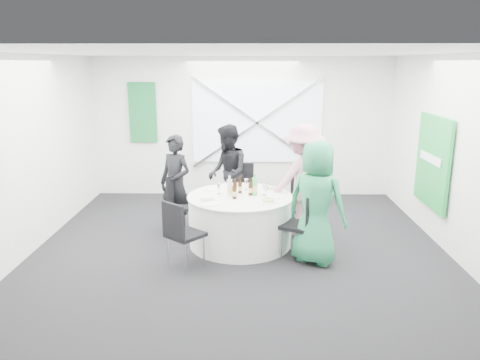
{
  "coord_description": "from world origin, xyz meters",
  "views": [
    {
      "loc": [
        0.11,
        -6.44,
        2.67
      ],
      "look_at": [
        0.0,
        0.2,
        1.0
      ],
      "focal_mm": 35.0,
      "sensor_mm": 36.0,
      "label": 1
    }
  ],
  "objects_px": {
    "person_man_back_left": "(175,183)",
    "person_woman_green": "(316,203)",
    "chair_back_left": "(181,199)",
    "chair_back_right": "(294,200)",
    "person_man_back": "(228,173)",
    "green_water_bottle": "(255,187)",
    "person_woman_pink": "(303,181)",
    "chair_back": "(241,188)",
    "chair_front_right": "(304,221)",
    "clear_water_bottle": "(230,188)",
    "chair_front_left": "(180,230)",
    "banquet_table": "(240,220)"
  },
  "relations": [
    {
      "from": "chair_back_right",
      "to": "person_man_back_left",
      "type": "bearing_deg",
      "value": -126.29
    },
    {
      "from": "chair_back_left",
      "to": "chair_back_right",
      "type": "relative_size",
      "value": 1.09
    },
    {
      "from": "green_water_bottle",
      "to": "clear_water_bottle",
      "type": "bearing_deg",
      "value": -173.84
    },
    {
      "from": "banquet_table",
      "to": "person_woman_green",
      "type": "xyz_separation_m",
      "value": [
        1.04,
        -0.62,
        0.47
      ]
    },
    {
      "from": "chair_front_left",
      "to": "clear_water_bottle",
      "type": "xyz_separation_m",
      "value": [
        0.61,
        0.87,
        0.34
      ]
    },
    {
      "from": "person_woman_pink",
      "to": "green_water_bottle",
      "type": "bearing_deg",
      "value": 3.63
    },
    {
      "from": "chair_front_right",
      "to": "person_woman_pink",
      "type": "relative_size",
      "value": 0.53
    },
    {
      "from": "chair_front_right",
      "to": "clear_water_bottle",
      "type": "distance_m",
      "value": 1.21
    },
    {
      "from": "chair_back_left",
      "to": "chair_front_right",
      "type": "height_order",
      "value": "chair_front_right"
    },
    {
      "from": "chair_back_left",
      "to": "person_man_back_left",
      "type": "relative_size",
      "value": 0.6
    },
    {
      "from": "person_man_back_left",
      "to": "clear_water_bottle",
      "type": "bearing_deg",
      "value": -4.42
    },
    {
      "from": "chair_back",
      "to": "clear_water_bottle",
      "type": "relative_size",
      "value": 3.31
    },
    {
      "from": "person_woman_green",
      "to": "green_water_bottle",
      "type": "distance_m",
      "value": 1.05
    },
    {
      "from": "banquet_table",
      "to": "chair_back_right",
      "type": "distance_m",
      "value": 1.11
    },
    {
      "from": "person_woman_green",
      "to": "green_water_bottle",
      "type": "relative_size",
      "value": 5.23
    },
    {
      "from": "banquet_table",
      "to": "chair_front_left",
      "type": "distance_m",
      "value": 1.18
    },
    {
      "from": "chair_back_left",
      "to": "chair_back_right",
      "type": "distance_m",
      "value": 1.83
    },
    {
      "from": "chair_back",
      "to": "person_woman_green",
      "type": "height_order",
      "value": "person_woman_green"
    },
    {
      "from": "banquet_table",
      "to": "person_man_back",
      "type": "bearing_deg",
      "value": 101.48
    },
    {
      "from": "chair_back",
      "to": "person_woman_green",
      "type": "distance_m",
      "value": 1.96
    },
    {
      "from": "clear_water_bottle",
      "to": "banquet_table",
      "type": "bearing_deg",
      "value": 2.42
    },
    {
      "from": "chair_back_left",
      "to": "person_woman_pink",
      "type": "xyz_separation_m",
      "value": [
        1.93,
        -0.11,
        0.34
      ]
    },
    {
      "from": "banquet_table",
      "to": "chair_back",
      "type": "distance_m",
      "value": 1.05
    },
    {
      "from": "chair_front_left",
      "to": "person_woman_pink",
      "type": "relative_size",
      "value": 0.52
    },
    {
      "from": "chair_front_right",
      "to": "green_water_bottle",
      "type": "xyz_separation_m",
      "value": [
        -0.68,
        0.54,
        0.33
      ]
    },
    {
      "from": "banquet_table",
      "to": "chair_back_left",
      "type": "xyz_separation_m",
      "value": [
        -0.95,
        0.52,
        0.17
      ]
    },
    {
      "from": "banquet_table",
      "to": "person_man_back",
      "type": "xyz_separation_m",
      "value": [
        -0.23,
        1.14,
        0.45
      ]
    },
    {
      "from": "person_man_back_left",
      "to": "person_woman_green",
      "type": "relative_size",
      "value": 0.93
    },
    {
      "from": "banquet_table",
      "to": "chair_back_right",
      "type": "relative_size",
      "value": 1.81
    },
    {
      "from": "person_man_back",
      "to": "green_water_bottle",
      "type": "xyz_separation_m",
      "value": [
        0.45,
        -1.1,
        0.06
      ]
    },
    {
      "from": "chair_back_left",
      "to": "chair_front_left",
      "type": "relative_size",
      "value": 1.01
    },
    {
      "from": "chair_back",
      "to": "chair_back_right",
      "type": "distance_m",
      "value": 0.95
    },
    {
      "from": "person_woman_pink",
      "to": "chair_back_left",
      "type": "bearing_deg",
      "value": -26.04
    },
    {
      "from": "chair_front_left",
      "to": "chair_back_left",
      "type": "bearing_deg",
      "value": -41.37
    },
    {
      "from": "chair_back_left",
      "to": "green_water_bottle",
      "type": "relative_size",
      "value": 2.9
    },
    {
      "from": "person_man_back_left",
      "to": "person_woman_green",
      "type": "bearing_deg",
      "value": -0.03
    },
    {
      "from": "chair_back_right",
      "to": "person_man_back",
      "type": "bearing_deg",
      "value": -150.52
    },
    {
      "from": "chair_back_left",
      "to": "person_man_back_left",
      "type": "height_order",
      "value": "person_man_back_left"
    },
    {
      "from": "chair_front_left",
      "to": "clear_water_bottle",
      "type": "bearing_deg",
      "value": -83.98
    },
    {
      "from": "chair_front_left",
      "to": "person_woman_pink",
      "type": "height_order",
      "value": "person_woman_pink"
    },
    {
      "from": "person_woman_green",
      "to": "clear_water_bottle",
      "type": "xyz_separation_m",
      "value": [
        -1.19,
        0.61,
        0.03
      ]
    },
    {
      "from": "chair_front_left",
      "to": "person_woman_pink",
      "type": "distance_m",
      "value": 2.19
    },
    {
      "from": "person_woman_pink",
      "to": "person_man_back",
      "type": "bearing_deg",
      "value": -53.83
    },
    {
      "from": "chair_back",
      "to": "chair_back_left",
      "type": "distance_m",
      "value": 1.08
    },
    {
      "from": "person_woman_green",
      "to": "person_man_back_left",
      "type": "bearing_deg",
      "value": 0.04
    },
    {
      "from": "chair_front_left",
      "to": "green_water_bottle",
      "type": "bearing_deg",
      "value": -96.08
    },
    {
      "from": "banquet_table",
      "to": "chair_back",
      "type": "xyz_separation_m",
      "value": [
        -0.0,
        1.02,
        0.22
      ]
    },
    {
      "from": "banquet_table",
      "to": "chair_back",
      "type": "relative_size",
      "value": 1.54
    },
    {
      "from": "person_man_back_left",
      "to": "person_man_back",
      "type": "relative_size",
      "value": 0.94
    },
    {
      "from": "chair_back_left",
      "to": "green_water_bottle",
      "type": "xyz_separation_m",
      "value": [
        1.17,
        -0.49,
        0.34
      ]
    }
  ]
}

